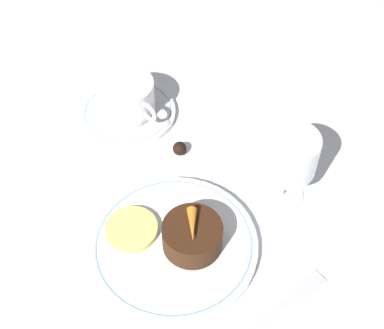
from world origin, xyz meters
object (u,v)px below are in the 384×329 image
dinner_plate (174,245)px  wine_glass (289,157)px  fork (280,308)px  dessert_cake (194,234)px  coffee_cup (126,96)px

dinner_plate → wine_glass: wine_glass is taller
fork → dinner_plate: bearing=-167.9°
wine_glass → dessert_cake: size_ratio=1.51×
dinner_plate → dessert_cake: (0.02, 0.02, 0.03)m
dinner_plate → dessert_cake: bearing=46.7°
coffee_cup → wine_glass: size_ratio=0.98×
dinner_plate → wine_glass: 0.20m
dinner_plate → dessert_cake: 0.04m
wine_glass → fork: (0.12, -0.14, -0.08)m
coffee_cup → dessert_cake: 0.29m
dinner_plate → coffee_cup: bearing=152.6°
dinner_plate → fork: size_ratio=1.18×
fork → dessert_cake: size_ratio=2.40×
fork → dessert_cake: bearing=-174.2°
dessert_cake → dinner_plate: bearing=-133.3°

